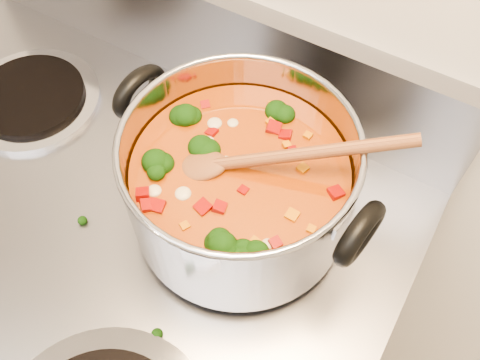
% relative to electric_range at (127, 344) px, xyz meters
% --- Properties ---
extents(electric_range, '(0.80, 0.72, 1.08)m').
position_rel_electric_range_xyz_m(electric_range, '(0.00, 0.00, 0.00)').
color(electric_range, gray).
rests_on(electric_range, ground).
extents(stockpot, '(0.32, 0.26, 0.16)m').
position_rel_electric_range_xyz_m(stockpot, '(0.18, 0.14, 0.54)').
color(stockpot, '#A3A3AB').
rests_on(stockpot, electric_range).
extents(wooden_spoon, '(0.24, 0.14, 0.09)m').
position_rel_electric_range_xyz_m(wooden_spoon, '(0.19, 0.15, 0.58)').
color(wooden_spoon, brown).
rests_on(wooden_spoon, stockpot).
extents(cooktop_crumbs, '(0.28, 0.39, 0.01)m').
position_rel_electric_range_xyz_m(cooktop_crumbs, '(0.13, 0.07, 0.46)').
color(cooktop_crumbs, black).
rests_on(cooktop_crumbs, electric_range).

